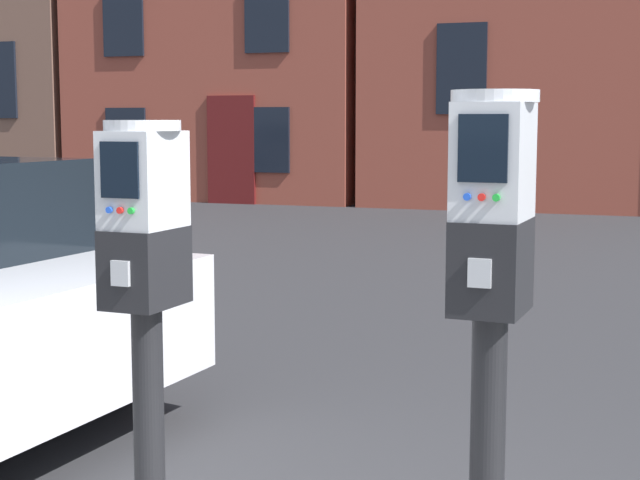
% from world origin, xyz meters
% --- Properties ---
extents(parking_meter_near_kerb, '(0.22, 0.26, 1.50)m').
position_xyz_m(parking_meter_near_kerb, '(-0.25, -0.28, 1.17)').
color(parking_meter_near_kerb, black).
rests_on(parking_meter_near_kerb, sidewalk_slab).
extents(parking_meter_twin_adjacent, '(0.22, 0.26, 1.57)m').
position_xyz_m(parking_meter_twin_adjacent, '(0.73, -0.28, 1.22)').
color(parking_meter_twin_adjacent, black).
rests_on(parking_meter_twin_adjacent, sidewalk_slab).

